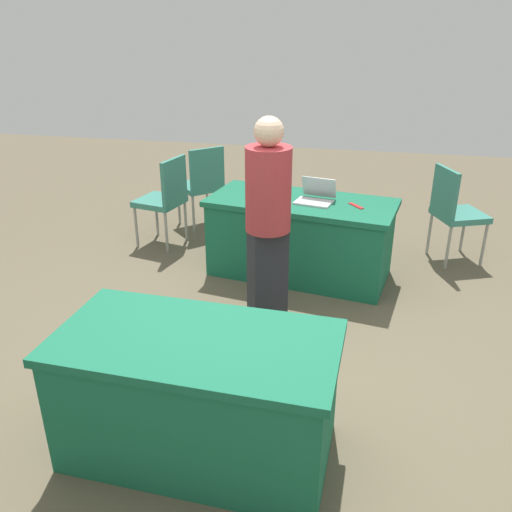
{
  "coord_description": "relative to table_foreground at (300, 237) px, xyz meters",
  "views": [
    {
      "loc": [
        -0.68,
        2.85,
        2.25
      ],
      "look_at": [
        -0.04,
        -0.11,
        0.9
      ],
      "focal_mm": 37.34,
      "sensor_mm": 36.0,
      "label": 1
    }
  ],
  "objects": [
    {
      "name": "laptop_silver",
      "position": [
        -0.13,
        0.02,
        0.41
      ],
      "size": [
        0.37,
        0.35,
        0.21
      ],
      "rotation": [
        0.0,
        0.0,
        -0.21
      ],
      "color": "silver",
      "rests_on": "table_foreground"
    },
    {
      "name": "scissors_red",
      "position": [
        -0.49,
        0.07,
        0.37
      ],
      "size": [
        0.14,
        0.16,
        0.01
      ],
      "primitive_type": "cube",
      "rotation": [
        0.0,
        0.0,
        2.26
      ],
      "color": "red",
      "rests_on": "table_foreground"
    },
    {
      "name": "chair_tucked_left",
      "position": [
        -1.43,
        -0.62,
        0.18
      ],
      "size": [
        0.58,
        0.58,
        0.96
      ],
      "rotation": [
        0.0,
        0.0,
        1.97
      ],
      "color": "#9E9993",
      "rests_on": "ground"
    },
    {
      "name": "ground_plane",
      "position": [
        0.11,
        1.77,
        -0.37
      ],
      "size": [
        14.4,
        14.4,
        0.0
      ],
      "primitive_type": "plane",
      "color": "brown"
    },
    {
      "name": "chair_by_pillar",
      "position": [
        1.27,
        -1.01,
        0.18
      ],
      "size": [
        0.62,
        0.62,
        0.96
      ],
      "rotation": [
        0.0,
        0.0,
        3.93
      ],
      "color": "#9E9993",
      "rests_on": "ground"
    },
    {
      "name": "person_attendee_standing",
      "position": [
        0.13,
        0.93,
        0.54
      ],
      "size": [
        0.47,
        0.47,
        1.64
      ],
      "rotation": [
        0.0,
        0.0,
        3.74
      ],
      "color": "#26262D",
      "rests_on": "ground"
    },
    {
      "name": "yarn_ball",
      "position": [
        0.46,
        -0.19,
        0.43
      ],
      "size": [
        0.13,
        0.13,
        0.13
      ],
      "primitive_type": "sphere",
      "color": "beige",
      "rests_on": "table_foreground"
    },
    {
      "name": "table_back_left",
      "position": [
        0.23,
        2.4,
        0.0
      ],
      "size": [
        1.52,
        0.82,
        0.74
      ],
      "rotation": [
        0.0,
        0.0,
        -0.04
      ],
      "color": "#196647",
      "rests_on": "ground"
    },
    {
      "name": "chair_aisle",
      "position": [
        1.49,
        -0.41,
        0.18
      ],
      "size": [
        0.52,
        0.52,
        0.96
      ],
      "rotation": [
        0.0,
        0.0,
        4.49
      ],
      "color": "#9E9993",
      "rests_on": "ground"
    },
    {
      "name": "table_foreground",
      "position": [
        0.0,
        0.0,
        0.0
      ],
      "size": [
        1.79,
        1.03,
        0.74
      ],
      "rotation": [
        0.0,
        0.0,
        -0.16
      ],
      "color": "#196647",
      "rests_on": "ground"
    }
  ]
}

